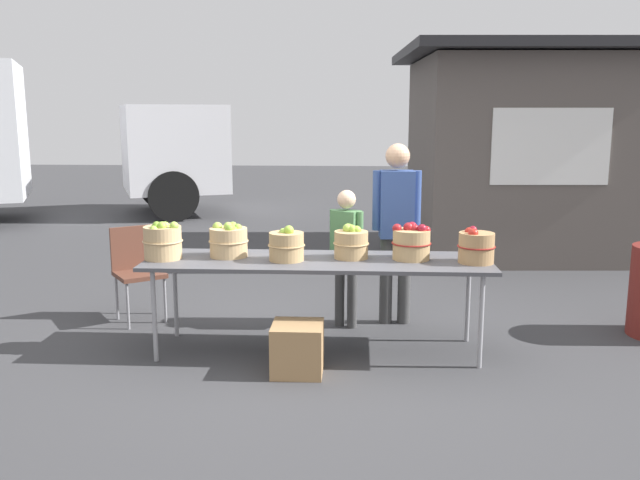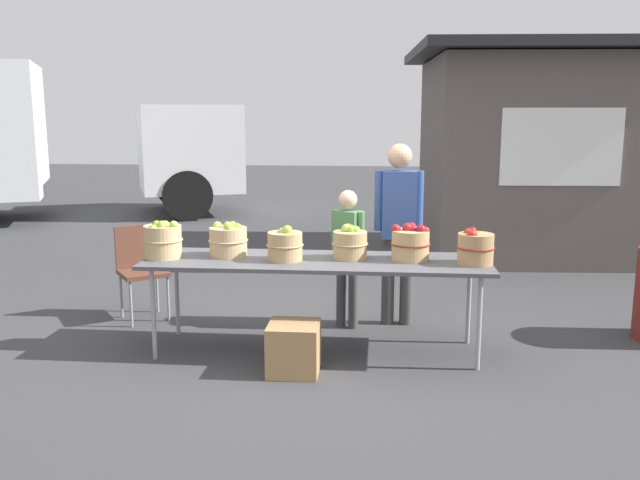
# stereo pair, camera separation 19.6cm
# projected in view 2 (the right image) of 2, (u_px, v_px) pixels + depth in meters

# --- Properties ---
(ground_plane) EXTENTS (40.00, 40.00, 0.00)m
(ground_plane) POSITION_uv_depth(u_px,v_px,m) (317.00, 351.00, 5.38)
(ground_plane) COLOR #38383A
(market_table) EXTENTS (2.70, 0.76, 0.75)m
(market_table) POSITION_uv_depth(u_px,v_px,m) (316.00, 264.00, 5.25)
(market_table) COLOR #4C4C51
(market_table) RESTS_ON ground
(apple_basket_green_0) EXTENTS (0.31, 0.31, 0.31)m
(apple_basket_green_0) POSITION_uv_depth(u_px,v_px,m) (163.00, 240.00, 5.28)
(apple_basket_green_0) COLOR tan
(apple_basket_green_0) RESTS_ON market_table
(apple_basket_green_1) EXTENTS (0.32, 0.32, 0.28)m
(apple_basket_green_1) POSITION_uv_depth(u_px,v_px,m) (228.00, 240.00, 5.35)
(apple_basket_green_1) COLOR tan
(apple_basket_green_1) RESTS_ON market_table
(apple_basket_green_2) EXTENTS (0.29, 0.29, 0.28)m
(apple_basket_green_2) POSITION_uv_depth(u_px,v_px,m) (285.00, 244.00, 5.20)
(apple_basket_green_2) COLOR tan
(apple_basket_green_2) RESTS_ON market_table
(apple_basket_green_3) EXTENTS (0.29, 0.29, 0.27)m
(apple_basket_green_3) POSITION_uv_depth(u_px,v_px,m) (350.00, 243.00, 5.26)
(apple_basket_green_3) COLOR tan
(apple_basket_green_3) RESTS_ON market_table
(apple_basket_red_0) EXTENTS (0.31, 0.31, 0.29)m
(apple_basket_red_0) POSITION_uv_depth(u_px,v_px,m) (411.00, 243.00, 5.20)
(apple_basket_red_0) COLOR tan
(apple_basket_red_0) RESTS_ON market_table
(apple_basket_red_1) EXTENTS (0.29, 0.29, 0.28)m
(apple_basket_red_1) POSITION_uv_depth(u_px,v_px,m) (475.00, 248.00, 5.06)
(apple_basket_red_1) COLOR #A87F51
(apple_basket_red_1) RESTS_ON market_table
(vendor_adult) EXTENTS (0.43, 0.23, 1.62)m
(vendor_adult) POSITION_uv_depth(u_px,v_px,m) (398.00, 220.00, 5.91)
(vendor_adult) COLOR #3F3F3F
(vendor_adult) RESTS_ON ground
(child_customer) EXTENTS (0.30, 0.25, 1.23)m
(child_customer) POSITION_uv_depth(u_px,v_px,m) (348.00, 247.00, 5.86)
(child_customer) COLOR #3F3F3F
(child_customer) RESTS_ON ground
(food_kiosk) EXTENTS (3.66, 3.09, 2.74)m
(food_kiosk) POSITION_uv_depth(u_px,v_px,m) (542.00, 152.00, 8.97)
(food_kiosk) COLOR #59514C
(food_kiosk) RESTS_ON ground
(folding_chair) EXTENTS (0.56, 0.56, 0.86)m
(folding_chair) POSITION_uv_depth(u_px,v_px,m) (141.00, 264.00, 6.17)
(folding_chair) COLOR brown
(folding_chair) RESTS_ON ground
(produce_crate) EXTENTS (0.37, 0.37, 0.37)m
(produce_crate) POSITION_uv_depth(u_px,v_px,m) (294.00, 348.00, 4.89)
(produce_crate) COLOR #A87F51
(produce_crate) RESTS_ON ground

